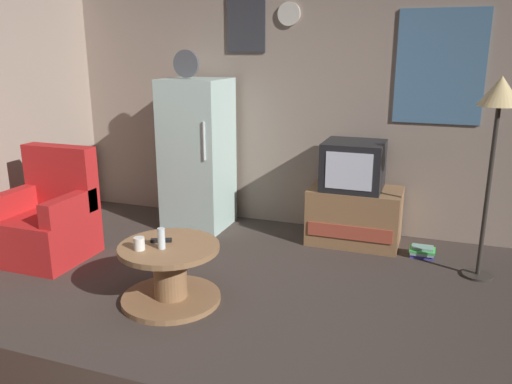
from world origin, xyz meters
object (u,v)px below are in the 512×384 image
tv_stand (354,216)px  coffee_table (170,273)px  armchair (49,220)px  wine_glass (161,239)px  remote_control (161,240)px  crt_tv (353,165)px  book_stack (422,252)px  mug_ceramic_white (139,244)px  fridge (198,154)px  standing_lamp (499,108)px

tv_stand → coffee_table: size_ratio=1.17×
armchair → wine_glass: bearing=-18.5°
remote_control → crt_tv: bearing=30.7°
remote_control → book_stack: (1.77, 1.45, -0.40)m
mug_ceramic_white → armchair: (-1.25, 0.53, -0.14)m
wine_glass → book_stack: size_ratio=0.69×
crt_tv → book_stack: bearing=-13.0°
mug_ceramic_white → armchair: 1.37m
fridge → standing_lamp: (2.67, -0.37, 0.60)m
coffee_table → armchair: 1.46m
crt_tv → wine_glass: size_ratio=3.60×
wine_glass → remote_control: 0.15m
fridge → standing_lamp: 2.76m
coffee_table → remote_control: remote_control is taller
crt_tv → tv_stand: bearing=1.6°
book_stack → standing_lamp: bearing=-31.4°
tv_stand → mug_ceramic_white: mug_ceramic_white is taller
crt_tv → remote_control: size_ratio=3.60×
mug_ceramic_white → remote_control: 0.20m
crt_tv → armchair: 2.76m
coffee_table → fridge: bearing=108.7°
standing_lamp → coffee_table: size_ratio=2.21×
crt_tv → mug_ceramic_white: size_ratio=6.00×
fridge → mug_ceramic_white: (0.39, -1.72, -0.27)m
book_stack → remote_control: bearing=-140.8°
tv_stand → standing_lamp: 1.59m
armchair → crt_tv: bearing=27.3°
crt_tv → coffee_table: size_ratio=0.75×
coffee_table → book_stack: 2.25m
fridge → wine_glass: size_ratio=11.80×
remote_control → wine_glass: bearing=-83.1°
coffee_table → armchair: size_ratio=0.75×
standing_lamp → coffee_table: standing_lamp is taller
standing_lamp → coffee_table: bearing=-150.3°
fridge → remote_control: fridge is taller
tv_stand → book_stack: (0.63, -0.16, -0.22)m
wine_glass → book_stack: (1.70, 1.56, -0.46)m
tv_stand → coffee_table: (-1.05, -1.64, -0.04)m
coffee_table → mug_ceramic_white: mug_ceramic_white is taller
book_stack → wine_glass: bearing=-137.5°
crt_tv → book_stack: size_ratio=2.48×
wine_glass → mug_ceramic_white: (-0.14, -0.07, -0.03)m
wine_glass → armchair: armchair is taller
tv_stand → armchair: armchair is taller
tv_stand → wine_glass: 2.04m
fridge → standing_lamp: size_ratio=1.11×
coffee_table → remote_control: (-0.08, 0.04, 0.23)m
mug_ceramic_white → coffee_table: bearing=44.5°
mug_ceramic_white → crt_tv: bearing=56.8°
crt_tv → coffee_table: 2.00m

